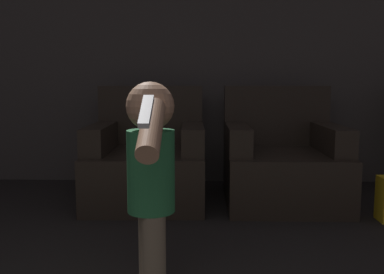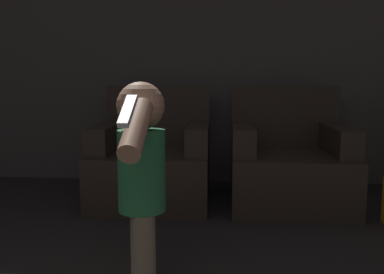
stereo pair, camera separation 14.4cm
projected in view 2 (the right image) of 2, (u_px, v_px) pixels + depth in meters
wall_back at (196, 41)px, 3.90m from camera, size 8.40×0.05×2.60m
armchair_left at (154, 161)px, 3.37m from camera, size 0.89×0.94×0.89m
armchair_right at (288, 163)px, 3.28m from camera, size 0.87×0.92×0.89m
person_toddler at (141, 171)px, 1.82m from camera, size 0.20×0.62×0.92m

